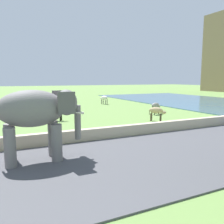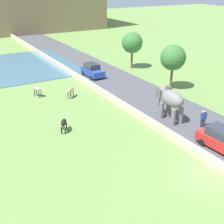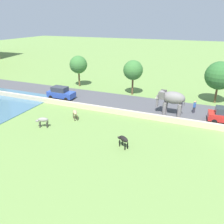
# 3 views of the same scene
# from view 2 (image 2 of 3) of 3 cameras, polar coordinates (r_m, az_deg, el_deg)

# --- Properties ---
(ground_plane) EXTENTS (220.00, 220.00, 0.00)m
(ground_plane) POSITION_cam_2_polar(r_m,az_deg,el_deg) (21.73, 17.43, -11.30)
(ground_plane) COLOR #6B8E47
(road_surface) EXTENTS (7.00, 120.00, 0.06)m
(road_surface) POSITION_cam_2_polar(r_m,az_deg,el_deg) (38.60, 0.94, 5.66)
(road_surface) COLOR #4C4C51
(road_surface) RESTS_ON ground
(barrier_wall) EXTENTS (0.40, 110.00, 0.68)m
(barrier_wall) POSITION_cam_2_polar(r_m,az_deg,el_deg) (35.09, -2.70, 4.27)
(barrier_wall) COLOR beige
(barrier_wall) RESTS_ON ground
(elephant) EXTENTS (1.48, 3.48, 2.99)m
(elephant) POSITION_cam_2_polar(r_m,az_deg,el_deg) (27.93, 10.99, 2.28)
(elephant) COLOR slate
(elephant) RESTS_ON ground
(person_beside_elephant) EXTENTS (0.36, 0.22, 1.63)m
(person_beside_elephant) POSITION_cam_2_polar(r_m,az_deg,el_deg) (27.73, 17.07, -1.16)
(person_beside_elephant) COLOR #33333D
(person_beside_elephant) RESTS_ON ground
(person_trailing) EXTENTS (0.36, 0.22, 1.63)m
(person_trailing) POSITION_cam_2_polar(r_m,az_deg,el_deg) (27.65, 16.69, -1.19)
(person_trailing) COLOR #33333D
(person_trailing) RESTS_ON ground
(car_red) EXTENTS (1.95, 4.08, 1.80)m
(car_red) POSITION_cam_2_polar(r_m,az_deg,el_deg) (24.54, 20.20, -4.94)
(car_red) COLOR red
(car_red) RESTS_ON ground
(car_blue) EXTENTS (1.81, 4.01, 1.80)m
(car_blue) POSITION_cam_2_polar(r_m,az_deg,el_deg) (40.77, -3.73, 7.89)
(car_blue) COLOR #2D4CA8
(car_blue) RESTS_ON ground
(cow_tan) EXTENTS (1.26, 1.18, 1.15)m
(cow_tan) POSITION_cam_2_polar(r_m,az_deg,el_deg) (33.63, -7.86, 4.07)
(cow_tan) COLOR tan
(cow_tan) RESTS_ON ground
(cow_grey) EXTENTS (0.84, 1.41, 1.15)m
(cow_grey) POSITION_cam_2_polar(r_m,az_deg,el_deg) (34.61, -14.01, 4.15)
(cow_grey) COLOR gray
(cow_grey) RESTS_ON ground
(cow_black) EXTENTS (1.01, 1.36, 1.15)m
(cow_black) POSITION_cam_2_polar(r_m,az_deg,el_deg) (26.11, -9.11, -2.04)
(cow_black) COLOR black
(cow_black) RESTS_ON ground
(tree_near) EXTENTS (2.95, 2.95, 5.28)m
(tree_near) POSITION_cam_2_polar(r_m,az_deg,el_deg) (35.94, 11.49, 10.03)
(tree_near) COLOR brown
(tree_near) RESTS_ON ground
(tree_mid) EXTENTS (2.97, 2.97, 5.23)m
(tree_mid) POSITION_cam_2_polar(r_m,az_deg,el_deg) (44.25, 3.85, 12.94)
(tree_mid) COLOR brown
(tree_mid) RESTS_ON ground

